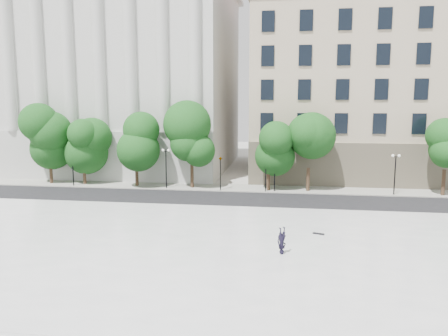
{
  "coord_description": "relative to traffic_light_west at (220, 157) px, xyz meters",
  "views": [
    {
      "loc": [
        6.11,
        -22.63,
        9.41
      ],
      "look_at": [
        1.49,
        10.0,
        4.39
      ],
      "focal_mm": 35.0,
      "sensor_mm": 36.0,
      "label": 1
    }
  ],
  "objects": [
    {
      "name": "ground",
      "position": [
        0.64,
        -22.3,
        -3.62
      ],
      "size": [
        160.0,
        160.0,
        0.0
      ],
      "primitive_type": "plane",
      "color": "#B1AFA7",
      "rests_on": "ground"
    },
    {
      "name": "plaza",
      "position": [
        0.64,
        -19.3,
        -3.39
      ],
      "size": [
        44.0,
        22.0,
        0.45
      ],
      "primitive_type": "cube",
      "color": "white",
      "rests_on": "ground"
    },
    {
      "name": "street",
      "position": [
        0.64,
        -4.3,
        -3.61
      ],
      "size": [
        60.0,
        8.0,
        0.02
      ],
      "primitive_type": "cube",
      "color": "black",
      "rests_on": "ground"
    },
    {
      "name": "far_sidewalk",
      "position": [
        0.64,
        1.7,
        -3.56
      ],
      "size": [
        60.0,
        4.0,
        0.12
      ],
      "primitive_type": "cube",
      "color": "#9D9B91",
      "rests_on": "ground"
    },
    {
      "name": "building_west",
      "position": [
        -16.36,
        16.27,
        9.27
      ],
      "size": [
        31.5,
        27.65,
        25.6
      ],
      "color": "#B8B8B3",
      "rests_on": "ground"
    },
    {
      "name": "building_east",
      "position": [
        20.64,
        16.61,
        7.53
      ],
      "size": [
        36.0,
        26.15,
        23.0
      ],
      "color": "tan",
      "rests_on": "ground"
    },
    {
      "name": "traffic_light_west",
      "position": [
        0.0,
        0.0,
        0.0
      ],
      "size": [
        0.5,
        1.6,
        4.13
      ],
      "color": "black",
      "rests_on": "ground"
    },
    {
      "name": "traffic_light_east",
      "position": [
        4.78,
        -0.0,
        0.07
      ],
      "size": [
        0.82,
        1.75,
        4.19
      ],
      "color": "black",
      "rests_on": "ground"
    },
    {
      "name": "person_lying",
      "position": [
        6.66,
        -19.81,
        -2.95
      ],
      "size": [
        1.43,
        1.67,
        0.44
      ],
      "primitive_type": "imported",
      "rotation": [
        -1.54,
        0.0,
        0.62
      ],
      "color": "black",
      "rests_on": "plaza"
    },
    {
      "name": "skateboard",
      "position": [
        9.11,
        -15.54,
        -3.13
      ],
      "size": [
        0.8,
        0.46,
        0.08
      ],
      "primitive_type": "cube",
      "rotation": [
        0.0,
        0.0,
        -0.36
      ],
      "color": "black",
      "rests_on": "plaza"
    },
    {
      "name": "street_trees",
      "position": [
        -3.51,
        1.09,
        1.37
      ],
      "size": [
        46.34,
        4.58,
        7.65
      ],
      "color": "#382619",
      "rests_on": "ground"
    },
    {
      "name": "lamp_posts",
      "position": [
        0.21,
        0.3,
        -0.71
      ],
      "size": [
        35.3,
        0.28,
        4.4
      ],
      "color": "black",
      "rests_on": "ground"
    }
  ]
}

